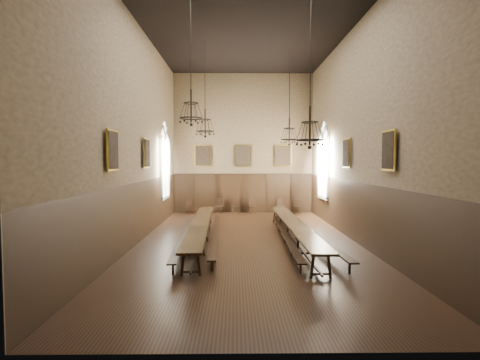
{
  "coord_description": "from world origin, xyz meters",
  "views": [
    {
      "loc": [
        -0.5,
        -15.37,
        3.37
      ],
      "look_at": [
        -0.29,
        1.5,
        2.5
      ],
      "focal_mm": 28.0,
      "sensor_mm": 36.0,
      "label": 1
    }
  ],
  "objects_px": {
    "bench_left_inner": "(215,235)",
    "chair_2": "(219,209)",
    "table_right": "(293,232)",
    "chandelier_front_left": "(191,109)",
    "chair_4": "(252,209)",
    "chair_3": "(235,209)",
    "bench_right_outer": "(311,235)",
    "chair_7": "(297,209)",
    "chandelier_back_left": "(205,125)",
    "bench_right_inner": "(285,236)",
    "table_left": "(201,232)",
    "chair_0": "(189,209)",
    "chandelier_back_right": "(289,133)",
    "bench_left_outer": "(184,236)",
    "chandelier_front_right": "(310,131)",
    "chair_6": "(280,209)"
  },
  "relations": [
    {
      "from": "bench_left_inner",
      "to": "chair_2",
      "type": "bearing_deg",
      "value": 91.37
    },
    {
      "from": "table_right",
      "to": "chandelier_front_left",
      "type": "height_order",
      "value": "chandelier_front_left"
    },
    {
      "from": "chandelier_front_left",
      "to": "chair_4",
      "type": "bearing_deg",
      "value": 76.84
    },
    {
      "from": "bench_left_inner",
      "to": "chair_3",
      "type": "distance_m",
      "value": 8.44
    },
    {
      "from": "bench_right_outer",
      "to": "chair_2",
      "type": "relative_size",
      "value": 10.25
    },
    {
      "from": "chair_7",
      "to": "chandelier_back_left",
      "type": "bearing_deg",
      "value": -134.93
    },
    {
      "from": "bench_right_inner",
      "to": "chandelier_front_left",
      "type": "xyz_separation_m",
      "value": [
        -3.54,
        -2.37,
        4.85
      ]
    },
    {
      "from": "table_left",
      "to": "chair_0",
      "type": "height_order",
      "value": "chair_0"
    },
    {
      "from": "chair_7",
      "to": "chandelier_back_right",
      "type": "distance_m",
      "value": 7.66
    },
    {
      "from": "chair_0",
      "to": "chair_3",
      "type": "distance_m",
      "value": 2.93
    },
    {
      "from": "chair_2",
      "to": "chandelier_front_left",
      "type": "distance_m",
      "value": 12.12
    },
    {
      "from": "chair_0",
      "to": "chair_3",
      "type": "xyz_separation_m",
      "value": [
        2.93,
        0.05,
        0.02
      ]
    },
    {
      "from": "bench_right_inner",
      "to": "bench_right_outer",
      "type": "distance_m",
      "value": 1.15
    },
    {
      "from": "bench_left_inner",
      "to": "chair_4",
      "type": "distance_m",
      "value": 8.6
    },
    {
      "from": "chair_7",
      "to": "bench_right_outer",
      "type": "bearing_deg",
      "value": -97.58
    },
    {
      "from": "bench_left_outer",
      "to": "chandelier_front_right",
      "type": "relative_size",
      "value": 1.86
    },
    {
      "from": "bench_left_outer",
      "to": "chandelier_back_right",
      "type": "distance_m",
      "value": 6.9
    },
    {
      "from": "bench_left_outer",
      "to": "bench_right_outer",
      "type": "distance_m",
      "value": 5.26
    },
    {
      "from": "chandelier_back_right",
      "to": "chandelier_front_left",
      "type": "height_order",
      "value": "same"
    },
    {
      "from": "bench_left_outer",
      "to": "chandelier_front_right",
      "type": "height_order",
      "value": "chandelier_front_right"
    },
    {
      "from": "chair_6",
      "to": "chair_7",
      "type": "height_order",
      "value": "chair_6"
    },
    {
      "from": "bench_left_inner",
      "to": "chandelier_front_right",
      "type": "height_order",
      "value": "chandelier_front_right"
    },
    {
      "from": "bench_left_outer",
      "to": "chair_6",
      "type": "xyz_separation_m",
      "value": [
        5.01,
        8.66,
        0.01
      ]
    },
    {
      "from": "chair_7",
      "to": "chandelier_front_right",
      "type": "height_order",
      "value": "chandelier_front_right"
    },
    {
      "from": "bench_left_outer",
      "to": "bench_right_outer",
      "type": "relative_size",
      "value": 0.96
    },
    {
      "from": "bench_left_outer",
      "to": "bench_left_inner",
      "type": "height_order",
      "value": "bench_left_outer"
    },
    {
      "from": "chair_4",
      "to": "chair_7",
      "type": "relative_size",
      "value": 1.02
    },
    {
      "from": "chandelier_front_left",
      "to": "table_right",
      "type": "bearing_deg",
      "value": 33.19
    },
    {
      "from": "chair_7",
      "to": "chandelier_front_right",
      "type": "distance_m",
      "value": 11.99
    },
    {
      "from": "chair_3",
      "to": "chair_4",
      "type": "distance_m",
      "value": 1.11
    },
    {
      "from": "table_left",
      "to": "chandelier_back_right",
      "type": "distance_m",
      "value": 6.33
    },
    {
      "from": "table_left",
      "to": "chair_6",
      "type": "height_order",
      "value": "chair_6"
    },
    {
      "from": "table_right",
      "to": "bench_right_inner",
      "type": "xyz_separation_m",
      "value": [
        -0.36,
        -0.18,
        -0.15
      ]
    },
    {
      "from": "bench_left_outer",
      "to": "bench_right_inner",
      "type": "height_order",
      "value": "bench_left_outer"
    },
    {
      "from": "chair_0",
      "to": "chair_7",
      "type": "xyz_separation_m",
      "value": [
        6.91,
        -0.01,
        -0.0
      ]
    },
    {
      "from": "chair_2",
      "to": "chair_4",
      "type": "distance_m",
      "value": 2.14
    },
    {
      "from": "bench_right_inner",
      "to": "chair_6",
      "type": "height_order",
      "value": "chair_6"
    },
    {
      "from": "table_right",
      "to": "chair_2",
      "type": "distance_m",
      "value": 9.23
    },
    {
      "from": "table_right",
      "to": "bench_right_outer",
      "type": "xyz_separation_m",
      "value": [
        0.75,
        0.09,
        -0.14
      ]
    },
    {
      "from": "bench_right_inner",
      "to": "chair_3",
      "type": "relative_size",
      "value": 9.65
    },
    {
      "from": "chair_3",
      "to": "chair_7",
      "type": "bearing_deg",
      "value": 3.65
    },
    {
      "from": "table_left",
      "to": "chandelier_front_right",
      "type": "xyz_separation_m",
      "value": [
        3.98,
        -2.72,
        3.98
      ]
    },
    {
      "from": "table_right",
      "to": "chandelier_back_right",
      "type": "distance_m",
      "value": 4.92
    },
    {
      "from": "chair_0",
      "to": "chandelier_front_left",
      "type": "xyz_separation_m",
      "value": [
        1.45,
        -11.07,
        4.85
      ]
    },
    {
      "from": "chair_6",
      "to": "chandelier_front_right",
      "type": "height_order",
      "value": "chandelier_front_right"
    },
    {
      "from": "chair_3",
      "to": "chandelier_front_right",
      "type": "distance_m",
      "value": 12.21
    },
    {
      "from": "bench_left_inner",
      "to": "chair_6",
      "type": "relative_size",
      "value": 10.03
    },
    {
      "from": "chair_3",
      "to": "chandelier_front_left",
      "type": "relative_size",
      "value": 0.22
    },
    {
      "from": "table_right",
      "to": "chandelier_front_right",
      "type": "height_order",
      "value": "chandelier_front_right"
    },
    {
      "from": "bench_right_inner",
      "to": "chandelier_back_right",
      "type": "distance_m",
      "value": 5.17
    }
  ]
}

